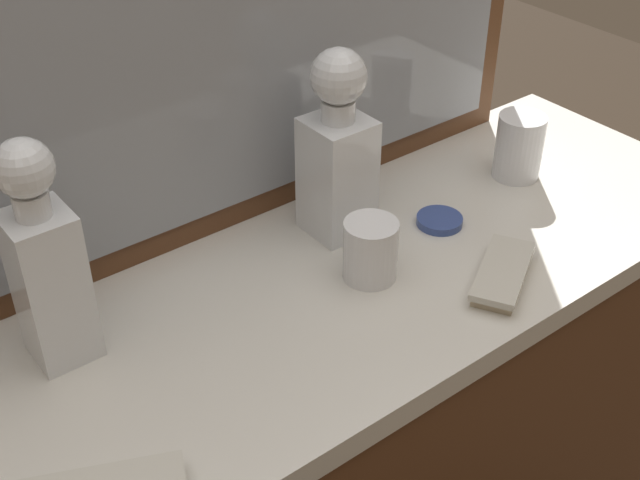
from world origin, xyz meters
The scene contains 7 objects.
dresser_mirror centered at (0.00, 0.21, 1.16)m, with size 1.09×0.03×0.65m.
crystal_decanter_far_right centered at (-0.32, 0.09, 0.96)m, with size 0.07×0.07×0.29m.
crystal_decanter_rear centered at (0.11, 0.10, 0.95)m, with size 0.09×0.09×0.28m.
crystal_tumbler_left centered at (0.07, -0.02, 0.88)m, with size 0.07×0.07×0.09m.
crystal_tumbler_right centered at (0.43, 0.04, 0.89)m, with size 0.08×0.08×0.11m.
silver_brush_center centered at (0.20, -0.14, 0.85)m, with size 0.16×0.13×0.02m.
porcelain_dish centered at (0.24, 0.01, 0.84)m, with size 0.07×0.07×0.01m.
Camera 1 is at (-0.55, -0.70, 1.54)m, focal length 47.41 mm.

